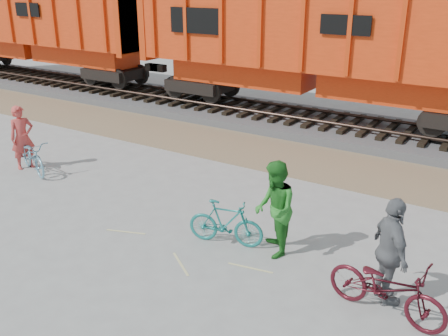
{
  "coord_description": "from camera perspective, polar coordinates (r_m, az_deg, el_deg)",
  "views": [
    {
      "loc": [
        5.98,
        -7.77,
        5.15
      ],
      "look_at": [
        0.07,
        1.5,
        0.97
      ],
      "focal_mm": 40.0,
      "sensor_mm": 36.0,
      "label": 1
    }
  ],
  "objects": [
    {
      "name": "hopper_car_center",
      "position": [
        18.19,
        10.92,
        13.68
      ],
      "size": [
        14.0,
        3.13,
        4.65
      ],
      "color": "black",
      "rests_on": "track"
    },
    {
      "name": "person_woman",
      "position": [
        8.75,
        18.48,
        -9.06
      ],
      "size": [
        1.06,
        1.16,
        1.9
      ],
      "primitive_type": "imported",
      "rotation": [
        0.0,
        0.0,
        2.24
      ],
      "color": "slate",
      "rests_on": "ground"
    },
    {
      "name": "person_man",
      "position": [
        9.76,
        5.81,
        -4.7
      ],
      "size": [
        1.14,
        1.19,
        1.93
      ],
      "primitive_type": "imported",
      "rotation": [
        0.0,
        0.0,
        -0.96
      ],
      "color": "#267B25",
      "rests_on": "ground"
    },
    {
      "name": "person_solo",
      "position": [
        15.35,
        -22.06,
        3.25
      ],
      "size": [
        0.65,
        0.78,
        1.84
      ],
      "primitive_type": "imported",
      "rotation": [
        0.0,
        0.0,
        1.2
      ],
      "color": "#C33E39",
      "rests_on": "ground"
    },
    {
      "name": "ground",
      "position": [
        11.08,
        -4.5,
        -6.97
      ],
      "size": [
        120.0,
        120.0,
        0.0
      ],
      "primitive_type": "plane",
      "color": "#9E9E99",
      "rests_on": "ground"
    },
    {
      "name": "gravel_strip",
      "position": [
        15.44,
        7.81,
        1.16
      ],
      "size": [
        120.0,
        3.0,
        0.02
      ],
      "primitive_type": "cube",
      "color": "#867253",
      "rests_on": "ground"
    },
    {
      "name": "bicycle_blue",
      "position": [
        15.04,
        -21.02,
        1.28
      ],
      "size": [
        1.93,
        1.24,
        0.96
      ],
      "primitive_type": "imported",
      "rotation": [
        0.0,
        0.0,
        1.21
      ],
      "color": "#71A7BD",
      "rests_on": "ground"
    },
    {
      "name": "track",
      "position": [
        18.41,
        12.55,
        5.59
      ],
      "size": [
        120.0,
        2.6,
        0.24
      ],
      "color": "black",
      "rests_on": "ballast_bed"
    },
    {
      "name": "bicycle_maroon",
      "position": [
        8.62,
        18.09,
        -12.89
      ],
      "size": [
        2.05,
        0.95,
        1.04
      ],
      "primitive_type": "imported",
      "rotation": [
        0.0,
        0.0,
        1.43
      ],
      "color": "#460F18",
      "rests_on": "ground"
    },
    {
      "name": "bicycle_teal",
      "position": [
        10.25,
        0.19,
        -6.29
      ],
      "size": [
        1.66,
        0.82,
        0.96
      ],
      "primitive_type": "imported",
      "rotation": [
        0.0,
        0.0,
        1.81
      ],
      "color": "#1D7E77",
      "rests_on": "ground"
    },
    {
      "name": "hopper_car_left",
      "position": [
        27.53,
        -20.46,
        15.1
      ],
      "size": [
        14.0,
        3.13,
        4.65
      ],
      "color": "black",
      "rests_on": "track"
    },
    {
      "name": "ballast_bed",
      "position": [
        18.49,
        12.47,
        4.62
      ],
      "size": [
        120.0,
        4.0,
        0.3
      ],
      "primitive_type": "cube",
      "color": "slate",
      "rests_on": "ground"
    }
  ]
}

